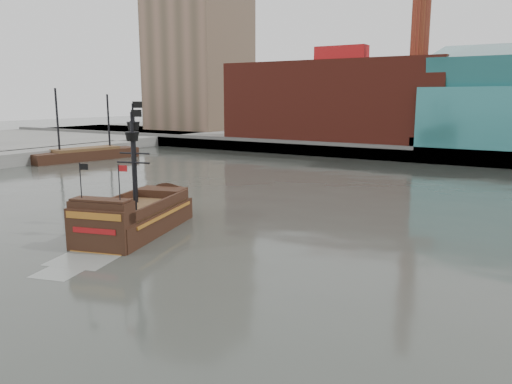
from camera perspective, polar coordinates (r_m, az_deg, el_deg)
The scene contains 7 objects.
ground at distance 27.10m, azimuth -6.13°, elevation -11.86°, with size 400.00×400.00×0.00m, color #2B2E28.
promenade_far at distance 113.15m, azimuth 23.75°, elevation 5.08°, with size 220.00×60.00×2.00m, color slate.
seawall at distance 84.13m, azimuth 20.89°, elevation 3.83°, with size 220.00×1.00×2.60m, color #4C4C49.
pier at distance 89.18m, azimuth -24.22°, elevation 3.75°, with size 6.00×40.00×2.00m, color slate.
skyline at distance 105.71m, azimuth 27.07°, elevation 17.32°, with size 149.00×45.00×62.00m.
pirate_ship at distance 40.01m, azimuth -13.60°, elevation -3.16°, with size 8.14×15.11×10.84m.
docked_vessel at distance 89.08m, azimuth -18.84°, elevation 3.98°, with size 7.56×18.72×12.43m.
Camera 1 is at (15.45, -19.70, 10.39)m, focal length 35.00 mm.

